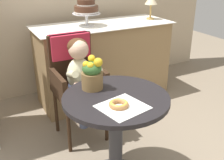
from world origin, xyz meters
TOP-DOWN VIEW (x-y plane):
  - cafe_table at (0.00, 0.00)m, footprint 0.72×0.72m
  - wicker_chair at (-0.01, 0.77)m, footprint 0.42×0.45m
  - seated_child at (-0.01, 0.61)m, footprint 0.27×0.32m
  - paper_napkin at (-0.04, -0.15)m, footprint 0.32×0.30m
  - donut_front at (-0.05, -0.13)m, footprint 0.13×0.13m
  - flower_vase at (-0.09, 0.19)m, footprint 0.15×0.15m
  - display_counter at (0.55, 1.30)m, footprint 1.56×0.62m
  - tiered_cake_stand at (0.35, 1.30)m, footprint 0.30×0.30m
  - table_lamp at (1.17, 1.28)m, footprint 0.15×0.15m

SIDE VIEW (x-z plane):
  - display_counter at x=0.55m, z-range 0.00..0.90m
  - cafe_table at x=0.00m, z-range 0.15..0.87m
  - wicker_chair at x=-0.01m, z-range 0.16..1.12m
  - seated_child at x=-0.01m, z-range 0.31..1.04m
  - paper_napkin at x=-0.04m, z-range 0.72..0.72m
  - donut_front at x=-0.05m, z-range 0.72..0.76m
  - flower_vase at x=-0.09m, z-range 0.71..0.95m
  - tiered_cake_stand at x=0.35m, z-range 0.94..1.22m
  - table_lamp at x=1.17m, z-range 0.97..1.26m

